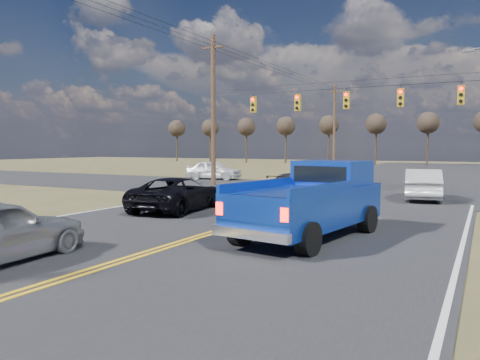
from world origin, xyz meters
The scene contains 11 objects.
ground centered at (0.00, 0.00, 0.00)m, with size 160.00×160.00×0.00m, color brown.
road_main centered at (0.00, 10.00, 0.00)m, with size 14.00×120.00×0.02m, color #28282B.
road_cross centered at (0.00, 18.00, 0.00)m, with size 120.00×12.00×0.02m, color #28282B.
signal_gantry centered at (0.50, 17.79, 5.06)m, with size 19.60×4.83×10.00m.
utility_poles centered at (0.00, 17.00, 5.23)m, with size 19.60×58.32×10.00m.
treeline centered at (0.00, 26.96, 5.70)m, with size 87.00×117.80×7.40m.
pickup_truck centered at (2.90, 3.75, 1.07)m, with size 3.02×6.10×2.20m.
black_suv centered at (-3.85, 6.62, 0.69)m, with size 2.29×4.96×1.38m, color black.
white_car_queue centered at (4.55, 15.50, 0.76)m, with size 1.62×4.63×1.53m, color #BCBCBC.
dgrey_car_queue centered at (-1.81, 14.52, 0.61)m, with size 1.71×4.21×1.22m, color #2F3034.
cross_car_west centered at (-11.98, 23.00, 0.76)m, with size 4.45×1.79×1.52m, color white.
Camera 1 is at (7.30, -8.99, 2.63)m, focal length 35.00 mm.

